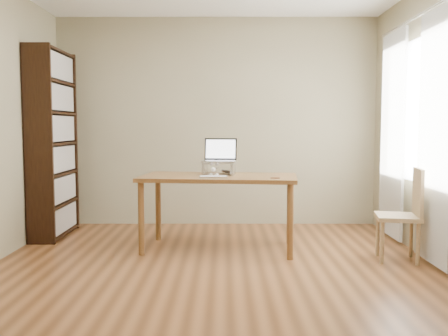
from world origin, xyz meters
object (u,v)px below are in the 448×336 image
(bookshelf, at_px, (53,144))
(desk, at_px, (219,184))
(laptop, at_px, (219,156))
(keyboard, at_px, (213,177))
(cat, at_px, (216,168))
(chair, at_px, (405,211))

(bookshelf, bearing_deg, desk, -18.39)
(desk, xyz_separation_m, laptop, (0.00, 0.14, 0.28))
(keyboard, bearing_deg, cat, 86.98)
(laptop, distance_m, keyboard, 0.41)
(desk, height_order, laptop, laptop)
(cat, bearing_deg, bookshelf, 171.42)
(chair, bearing_deg, cat, 172.32)
(laptop, relative_size, cat, 0.75)
(desk, bearing_deg, keyboard, -96.23)
(desk, distance_m, laptop, 0.31)
(bookshelf, distance_m, keyboard, 2.03)
(desk, relative_size, laptop, 4.49)
(bookshelf, xyz_separation_m, desk, (1.88, -0.62, -0.39))
(laptop, xyz_separation_m, cat, (-0.03, -0.03, -0.13))
(cat, relative_size, chair, 0.56)
(laptop, height_order, chair, laptop)
(keyboard, relative_size, cat, 0.57)
(cat, bearing_deg, laptop, 49.35)
(desk, bearing_deg, chair, -7.55)
(bookshelf, bearing_deg, keyboard, -24.80)
(bookshelf, bearing_deg, cat, -15.54)
(bookshelf, distance_m, cat, 1.93)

